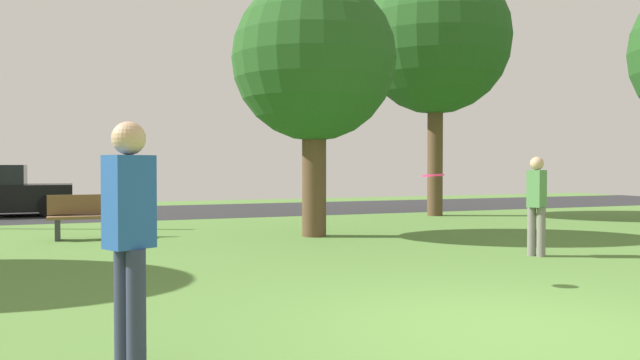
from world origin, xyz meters
The scene contains 8 objects.
ground_plane centered at (0.00, 0.00, 0.00)m, with size 44.00×44.00×0.00m, color #547F38.
road_strip centered at (0.00, 16.00, 0.00)m, with size 44.00×6.40×0.01m, color #28282B.
birch_tree_lone centered at (1.05, 7.73, 3.70)m, with size 3.45×3.45×5.46m.
oak_tree_left centered at (6.37, 11.52, 5.22)m, with size 4.44×4.44×7.47m.
person_thrower centered at (3.42, 3.66, 0.90)m, with size 0.39×0.34×1.64m.
person_catcher centered at (-3.32, 0.09, 1.02)m, with size 0.39×0.34×1.82m.
frisbee_disc centered at (0.47, 2.10, 1.38)m, with size 0.38×0.38×0.04m.
park_bench centered at (-3.38, 8.99, 0.46)m, with size 1.60×0.45×0.90m.
Camera 1 is at (-3.70, -4.63, 1.50)m, focal length 35.29 mm.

